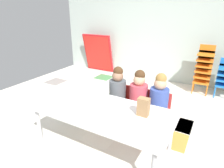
{
  "coord_description": "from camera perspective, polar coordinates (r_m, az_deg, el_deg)",
  "views": [
    {
      "loc": [
        1.26,
        -2.33,
        1.69
      ],
      "look_at": [
        0.13,
        -0.34,
        0.81
      ],
      "focal_mm": 30.24,
      "sensor_mm": 36.0,
      "label": 1
    }
  ],
  "objects": [
    {
      "name": "ground_plane",
      "position": [
        3.14,
        1.16,
        -11.59
      ],
      "size": [
        5.83,
        4.86,
        0.02
      ],
      "color": "silver"
    },
    {
      "name": "back_wall",
      "position": [
        4.95,
        15.26,
        14.9
      ],
      "size": [
        5.83,
        0.1,
        2.42
      ],
      "primitive_type": "cube",
      "color": "#B2C1B7",
      "rests_on": "ground_plane"
    },
    {
      "name": "craft_table",
      "position": [
        2.38,
        -2.82,
        -8.53
      ],
      "size": [
        1.73,
        0.83,
        0.56
      ],
      "color": "white",
      "rests_on": "ground_plane"
    },
    {
      "name": "seated_child_near_camera",
      "position": [
        2.92,
        1.77,
        -1.73
      ],
      "size": [
        0.32,
        0.32,
        0.92
      ],
      "color": "red",
      "rests_on": "ground_plane"
    },
    {
      "name": "seated_child_middle_seat",
      "position": [
        2.79,
        8.08,
        -3.09
      ],
      "size": [
        0.32,
        0.31,
        0.92
      ],
      "color": "red",
      "rests_on": "ground_plane"
    },
    {
      "name": "seated_child_far_right",
      "position": [
        2.71,
        14.04,
        -4.33
      ],
      "size": [
        0.32,
        0.32,
        0.92
      ],
      "color": "red",
      "rests_on": "ground_plane"
    },
    {
      "name": "kid_chair_orange_stack",
      "position": [
        4.48,
        26.03,
        4.59
      ],
      "size": [
        0.32,
        0.3,
        1.04
      ],
      "color": "orange",
      "rests_on": "ground_plane"
    },
    {
      "name": "folded_activity_table",
      "position": [
        5.62,
        -4.26,
        9.26
      ],
      "size": [
        0.9,
        0.29,
        1.09
      ],
      "color": "red",
      "rests_on": "ground_plane"
    },
    {
      "name": "paper_bag_brown",
      "position": [
        2.21,
        9.48,
        -6.84
      ],
      "size": [
        0.13,
        0.09,
        0.22
      ],
      "primitive_type": "cube",
      "color": "#9E754C",
      "rests_on": "craft_table"
    },
    {
      "name": "paper_plate_near_edge",
      "position": [
        2.42,
        1.69,
        -6.75
      ],
      "size": [
        0.18,
        0.18,
        0.01
      ],
      "primitive_type": "cylinder",
      "color": "white",
      "rests_on": "craft_table"
    },
    {
      "name": "paper_plate_center_table",
      "position": [
        2.66,
        -7.63,
        -4.19
      ],
      "size": [
        0.18,
        0.18,
        0.01
      ],
      "primitive_type": "cylinder",
      "color": "white",
      "rests_on": "craft_table"
    },
    {
      "name": "donut_powdered_on_plate",
      "position": [
        2.41,
        1.7,
        -6.29
      ],
      "size": [
        0.12,
        0.12,
        0.04
      ],
      "primitive_type": "torus",
      "color": "white",
      "rests_on": "craft_table"
    }
  ]
}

